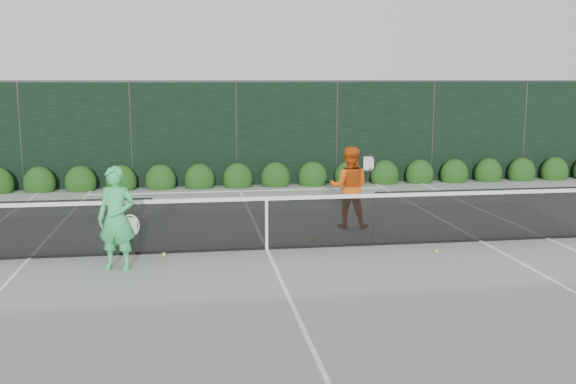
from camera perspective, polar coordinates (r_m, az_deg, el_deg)
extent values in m
plane|color=gray|center=(11.69, -1.91, -5.14)|extent=(80.00, 80.00, 0.00)
cube|color=black|center=(11.86, -22.55, -3.15)|extent=(4.40, 0.01, 1.02)
cube|color=black|center=(11.58, -1.92, -2.84)|extent=(4.00, 0.01, 0.96)
cube|color=black|center=(12.75, 17.20, -1.98)|extent=(4.40, 0.01, 1.02)
cube|color=white|center=(11.48, -1.93, -0.58)|extent=(12.80, 0.03, 0.07)
cube|color=black|center=(11.69, -1.91, -5.04)|extent=(12.80, 0.02, 0.04)
cube|color=white|center=(11.58, -1.92, -2.95)|extent=(0.05, 0.03, 0.91)
imported|color=#3BC968|center=(10.64, -15.01, -2.29)|extent=(0.70, 0.56, 1.68)
torus|color=beige|center=(10.75, -13.86, -2.93)|extent=(0.30, 0.10, 0.30)
cylinder|color=black|center=(10.80, -13.80, -4.17)|extent=(0.10, 0.03, 0.30)
imported|color=#D55511|center=(13.34, 5.46, 0.41)|extent=(0.98, 0.86, 1.70)
torus|color=black|center=(13.17, 7.19, 2.54)|extent=(0.30, 0.12, 0.30)
cylinder|color=black|center=(13.20, 7.17, 1.51)|extent=(0.10, 0.03, 0.30)
cube|color=white|center=(13.45, 22.04, -3.85)|extent=(0.06, 23.77, 0.01)
cube|color=white|center=(11.95, -22.00, -5.49)|extent=(0.06, 23.77, 0.01)
cube|color=white|center=(12.82, 16.74, -4.19)|extent=(0.06, 23.77, 0.01)
cube|color=white|center=(23.34, -5.31, 2.32)|extent=(11.03, 0.06, 0.01)
cube|color=white|center=(17.92, -4.29, 0.09)|extent=(8.23, 0.06, 0.01)
cube|color=white|center=(11.69, -1.91, -5.11)|extent=(0.06, 12.80, 0.01)
cube|color=black|center=(18.83, -4.60, 5.13)|extent=(32.00, 0.06, 3.00)
cube|color=#262826|center=(18.77, -4.67, 9.79)|extent=(32.00, 0.06, 0.06)
cylinder|color=#262826|center=(19.36, -22.67, 4.54)|extent=(0.08, 0.08, 3.00)
cylinder|color=#262826|center=(18.86, -13.77, 4.89)|extent=(0.08, 0.08, 3.00)
cylinder|color=#262826|center=(18.83, -4.60, 5.13)|extent=(0.08, 0.08, 3.00)
cylinder|color=#262826|center=(19.27, 4.37, 5.24)|extent=(0.08, 0.08, 3.00)
cylinder|color=#262826|center=(20.15, 12.74, 5.22)|extent=(0.08, 0.08, 3.00)
cylinder|color=#262826|center=(21.42, 20.27, 5.12)|extent=(0.08, 0.08, 3.00)
ellipsoid|color=#12380F|center=(19.05, -21.21, 0.72)|extent=(0.86, 0.65, 0.94)
ellipsoid|color=#12380F|center=(18.84, -17.95, 0.82)|extent=(0.86, 0.65, 0.94)
ellipsoid|color=#12380F|center=(18.69, -14.62, 0.91)|extent=(0.86, 0.65, 0.94)
ellipsoid|color=#12380F|center=(18.60, -11.25, 1.00)|extent=(0.86, 0.65, 0.94)
ellipsoid|color=#12380F|center=(18.58, -7.86, 1.08)|extent=(0.86, 0.65, 0.94)
ellipsoid|color=#12380F|center=(18.63, -4.48, 1.17)|extent=(0.86, 0.65, 0.94)
ellipsoid|color=#12380F|center=(18.74, -1.12, 1.24)|extent=(0.86, 0.65, 0.94)
ellipsoid|color=#12380F|center=(18.91, 2.19, 1.32)|extent=(0.86, 0.65, 0.94)
ellipsoid|color=#12380F|center=(19.14, 5.43, 1.38)|extent=(0.86, 0.65, 0.94)
ellipsoid|color=#12380F|center=(19.44, 8.58, 1.44)|extent=(0.86, 0.65, 0.94)
ellipsoid|color=#12380F|center=(19.79, 11.62, 1.50)|extent=(0.86, 0.65, 0.94)
ellipsoid|color=#12380F|center=(20.19, 14.56, 1.55)|extent=(0.86, 0.65, 0.94)
ellipsoid|color=#12380F|center=(20.65, 17.37, 1.59)|extent=(0.86, 0.65, 0.94)
ellipsoid|color=#12380F|center=(21.15, 20.05, 1.63)|extent=(0.86, 0.65, 0.94)
ellipsoid|color=#12380F|center=(21.70, 22.61, 1.66)|extent=(0.86, 0.65, 0.94)
sphere|color=#D6F035|center=(11.76, 13.06, -5.13)|extent=(0.07, 0.07, 0.07)
sphere|color=#D6F035|center=(11.45, -10.97, -5.45)|extent=(0.07, 0.07, 0.07)
sphere|color=#D6F035|center=(12.29, 2.23, -4.23)|extent=(0.07, 0.07, 0.07)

